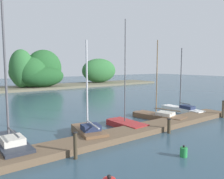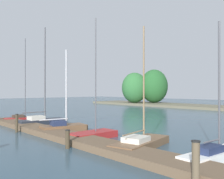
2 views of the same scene
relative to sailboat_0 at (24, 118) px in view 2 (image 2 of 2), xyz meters
The scene contains 10 objects.
dock_pier 9.48m from the sailboat_0, ahead, with size 21.60×1.80×0.35m.
sailboat_0 is the anchor object (origin of this frame).
sailboat_1 3.53m from the sailboat_0, ahead, with size 1.36×4.28×8.30m.
sailboat_2 7.87m from the sailboat_0, ahead, with size 1.92×3.43×5.81m.
sailboat_3 11.03m from the sailboat_0, ahead, with size 1.44×3.31×7.43m.
sailboat_4 14.69m from the sailboat_0, ahead, with size 2.28×4.55×6.30m.
sailboat_5 18.43m from the sailboat_0, ahead, with size 1.17×4.45×5.89m.
mooring_piling_1 6.37m from the sailboat_0, 26.41° to the right, with size 0.21×0.21×1.28m.
mooring_piling_2 12.67m from the sailboat_0, 12.78° to the right, with size 0.25×0.25×0.95m.
mooring_piling_3 19.59m from the sailboat_0, ahead, with size 0.28×0.28×1.43m.
Camera 2 is at (14.10, 3.33, 2.95)m, focal length 40.70 mm.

